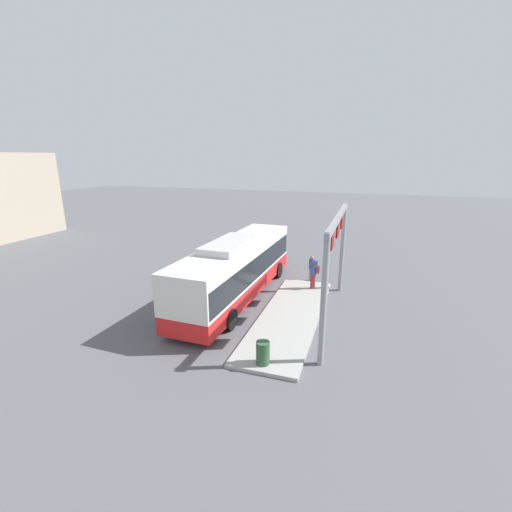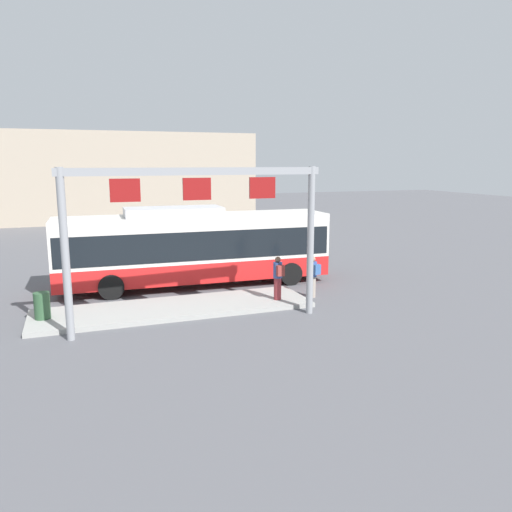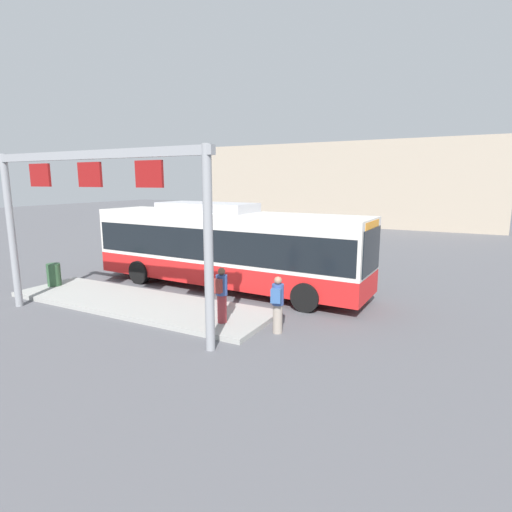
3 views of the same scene
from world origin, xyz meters
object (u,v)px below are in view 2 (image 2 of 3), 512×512
at_px(bus_main, 195,245).
at_px(person_waiting_near, 278,277).
at_px(person_boarding, 313,276).
at_px(trash_bin, 42,306).

bearing_deg(bus_main, person_waiting_near, -57.65).
bearing_deg(person_boarding, trash_bin, 75.91).
bearing_deg(trash_bin, person_boarding, -1.06).
distance_m(person_boarding, trash_bin, 9.99).
xyz_separation_m(person_boarding, person_waiting_near, (-1.66, -0.36, 0.16)).
bearing_deg(bus_main, trash_bin, -148.81).
xyz_separation_m(person_waiting_near, trash_bin, (-8.32, 0.55, -0.44)).
bearing_deg(person_waiting_near, bus_main, 29.23).
bearing_deg(person_waiting_near, person_boarding, -78.71).
height_order(bus_main, person_boarding, bus_main).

